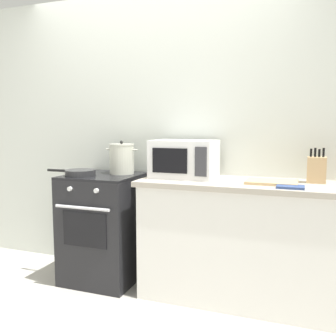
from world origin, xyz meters
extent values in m
plane|color=#B2ADA3|center=(0.00, 0.00, 0.00)|extent=(10.00, 10.00, 0.00)
cube|color=silver|center=(0.30, 0.97, 1.25)|extent=(4.40, 0.10, 2.50)
cube|color=white|center=(0.90, 0.62, 0.44)|extent=(1.64, 0.56, 0.88)
cube|color=#ADA393|center=(0.90, 0.62, 0.90)|extent=(1.70, 0.60, 0.04)
cube|color=black|center=(-0.35, 0.60, 0.45)|extent=(0.60, 0.60, 0.90)
cube|color=black|center=(-0.35, 0.60, 0.91)|extent=(0.60, 0.60, 0.02)
cube|color=black|center=(-0.35, 0.30, 0.52)|extent=(0.39, 0.01, 0.28)
cylinder|color=silver|center=(-0.35, 0.27, 0.70)|extent=(0.48, 0.02, 0.02)
cylinder|color=silver|center=(-0.47, 0.29, 0.84)|extent=(0.04, 0.02, 0.04)
cylinder|color=silver|center=(-0.23, 0.29, 0.84)|extent=(0.04, 0.02, 0.04)
cylinder|color=beige|center=(-0.23, 0.71, 1.04)|extent=(0.21, 0.21, 0.25)
cylinder|color=beige|center=(-0.23, 0.71, 1.17)|extent=(0.22, 0.22, 0.01)
sphere|color=black|center=(-0.23, 0.71, 1.19)|extent=(0.03, 0.03, 0.03)
cylinder|color=beige|center=(-0.35, 0.71, 1.13)|extent=(0.05, 0.01, 0.01)
cylinder|color=beige|center=(-0.10, 0.71, 1.13)|extent=(0.05, 0.01, 0.01)
cylinder|color=#28282B|center=(-0.49, 0.47, 0.95)|extent=(0.25, 0.25, 0.05)
cylinder|color=black|center=(-0.71, 0.47, 0.96)|extent=(0.20, 0.02, 0.02)
cube|color=white|center=(0.35, 0.68, 1.07)|extent=(0.50, 0.36, 0.30)
cube|color=black|center=(0.29, 0.50, 1.07)|extent=(0.28, 0.01, 0.19)
cube|color=#38383D|center=(0.54, 0.50, 1.07)|extent=(0.09, 0.01, 0.22)
cube|color=tan|center=(1.04, 0.60, 0.93)|extent=(0.36, 0.26, 0.02)
cube|color=tan|center=(1.34, 0.74, 1.02)|extent=(0.13, 0.10, 0.19)
cylinder|color=black|center=(1.30, 0.74, 1.14)|extent=(0.02, 0.02, 0.06)
cylinder|color=black|center=(1.33, 0.74, 1.14)|extent=(0.02, 0.02, 0.06)
cylinder|color=black|center=(1.36, 0.74, 1.14)|extent=(0.02, 0.02, 0.06)
cylinder|color=black|center=(1.38, 0.74, 1.14)|extent=(0.02, 0.02, 0.07)
cube|color=#33477A|center=(1.18, 0.44, 0.93)|extent=(0.18, 0.14, 0.02)
camera|label=1|loc=(1.26, -2.16, 1.34)|focal=39.85mm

